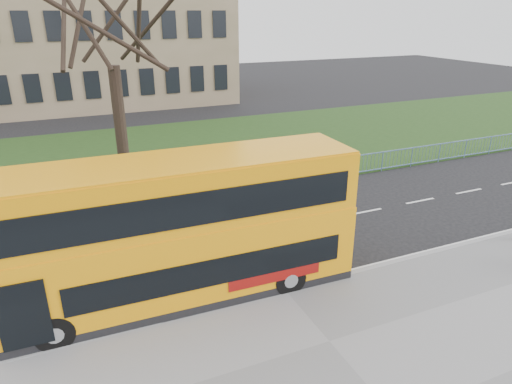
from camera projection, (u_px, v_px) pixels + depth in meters
The scene contains 7 objects.
ground at pixel (264, 269), 15.42m from camera, with size 120.00×120.00×0.00m, color black.
kerb at pixel (285, 291), 14.07m from camera, with size 80.00×0.20×0.14m, color gray.
grass_verge at pixel (166, 154), 27.58m from camera, with size 80.00×15.40×0.08m, color #1E3A15.
guard_railing at pixel (204, 188), 20.83m from camera, with size 40.00×0.12×1.10m, color #668AB6, non-canonical shape.
bare_tree at pixel (111, 40), 20.27m from camera, with size 9.52×9.52×13.61m, color black, non-canonical shape.
civic_building at pixel (52, 24), 40.77m from camera, with size 30.00×15.00×14.00m, color #857354.
yellow_bus at pixel (182, 228), 13.12m from camera, with size 10.28×2.70×4.29m.
Camera 1 is at (-5.56, -12.14, 8.13)m, focal length 32.00 mm.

